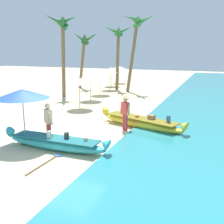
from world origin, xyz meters
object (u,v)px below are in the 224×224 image
Objects in this scene: person_vendor_hatted at (125,110)px; palm_tree_leaning_seaward at (136,32)px; paddle at (48,161)px; palm_tree_mid_cluster at (84,44)px; palm_tree_far_behind at (118,39)px; palm_tree_tall_inland at (62,31)px; person_tourist_customer at (48,121)px; boat_cyan_foreground at (56,143)px; boat_yellow_midground at (141,122)px; patio_umbrella_large at (22,94)px.

palm_tree_leaning_seaward is at bearing 104.35° from person_vendor_hatted.
palm_tree_mid_cluster is at bearing 112.95° from paddle.
paddle is at bearing -83.96° from palm_tree_leaning_seaward.
palm_tree_mid_cluster is 3.42m from palm_tree_far_behind.
paddle is at bearing -61.41° from palm_tree_tall_inland.
person_vendor_hatted is at bearing 53.02° from person_tourist_customer.
person_vendor_hatted reaches higher than boat_cyan_foreground.
palm_tree_mid_cluster is at bearing 113.16° from boat_cyan_foreground.
paddle is (6.95, -16.41, -4.17)m from palm_tree_mid_cluster.
boat_yellow_midground is 4.58m from person_tourist_customer.
boat_cyan_foreground is at bearing -60.55° from palm_tree_tall_inland.
palm_tree_leaning_seaward reaches higher than boat_cyan_foreground.
boat_cyan_foreground is 2.30m from patio_umbrella_large.
boat_cyan_foreground is 2.45× the size of paddle.
person_tourist_customer is 16.40m from palm_tree_mid_cluster.
palm_tree_mid_cluster reaches higher than boat_yellow_midground.
boat_yellow_midground is 1.13m from person_vendor_hatted.
palm_tree_mid_cluster reaches higher than boat_cyan_foreground.
palm_tree_leaning_seaward reaches higher than person_vendor_hatted.
palm_tree_tall_inland is at bearing 141.91° from boat_yellow_midground.
palm_tree_far_behind is (-1.88, 0.73, -0.58)m from palm_tree_leaning_seaward.
palm_tree_tall_inland is at bearing 118.59° from paddle.
boat_yellow_midground is at bearing -38.09° from palm_tree_tall_inland.
person_tourist_customer is 0.25× the size of palm_tree_leaning_seaward.
boat_yellow_midground is 0.75× the size of palm_tree_tall_inland.
patio_umbrella_large is at bearing -67.03° from palm_tree_tall_inland.
palm_tree_mid_cluster is at bearing 108.41° from patio_umbrella_large.
palm_tree_far_behind is 3.17× the size of paddle.
paddle is (0.40, -1.11, -0.23)m from boat_cyan_foreground.
person_tourist_customer is at bearing -87.16° from palm_tree_leaning_seaward.
boat_yellow_midground is 2.12× the size of patio_umbrella_large.
palm_tree_far_behind is (-2.59, 14.93, 3.62)m from person_tourist_customer.
palm_tree_leaning_seaward is 5.42m from palm_tree_mid_cluster.
palm_tree_tall_inland reaches higher than palm_tree_mid_cluster.
palm_tree_mid_cluster is (-6.55, 15.30, 3.94)m from boat_cyan_foreground.
palm_tree_leaning_seaward is at bearing -7.67° from palm_tree_mid_cluster.
person_vendor_hatted is 13.43m from palm_tree_far_behind.
person_vendor_hatted reaches higher than boat_yellow_midground.
palm_tree_mid_cluster is (-0.76, 5.05, -0.82)m from palm_tree_tall_inland.
patio_umbrella_large is at bearing -83.80° from palm_tree_far_behind.
palm_tree_tall_inland reaches higher than boat_yellow_midground.
palm_tree_tall_inland is 0.95× the size of palm_tree_leaning_seaward.
person_tourist_customer is 0.26× the size of palm_tree_tall_inland.
palm_tree_mid_cluster is (-5.99, 14.91, 3.26)m from person_tourist_customer.
patio_umbrella_large is (-0.94, -0.29, 1.08)m from person_tourist_customer.
person_tourist_customer is 15.57m from palm_tree_far_behind.
boat_cyan_foreground is 3.74m from person_vendor_hatted.
boat_yellow_midground is at bearing 60.75° from boat_cyan_foreground.
palm_tree_far_behind is at bearing 101.58° from boat_cyan_foreground.
palm_tree_mid_cluster reaches higher than patio_umbrella_large.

